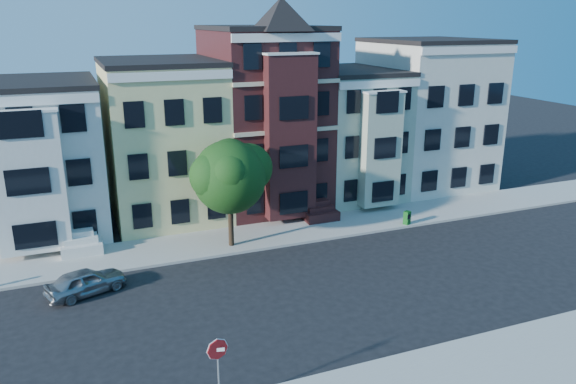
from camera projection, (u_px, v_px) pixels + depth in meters
name	position (u px, v px, depth m)	size (l,w,h in m)	color
ground	(362.00, 285.00, 27.95)	(120.00, 120.00, 0.00)	black
far_sidewalk	(299.00, 230.00, 35.03)	(60.00, 4.00, 0.15)	#9E9B93
near_sidewalk	(467.00, 374.00, 20.83)	(60.00, 4.00, 0.15)	#9E9B93
house_white	(32.00, 160.00, 34.16)	(8.00, 9.00, 9.00)	silver
house_yellow	(163.00, 142.00, 36.85)	(7.00, 9.00, 10.00)	#D8CE88
house_brown	(264.00, 120.00, 39.04)	(7.00, 9.00, 12.00)	#381516
house_green	(346.00, 134.00, 41.79)	(6.00, 9.00, 9.00)	#A2B097
house_cream	(426.00, 115.00, 43.98)	(8.00, 9.00, 11.00)	beige
street_tree	(230.00, 182.00, 31.43)	(6.57, 6.57, 7.64)	#1A4713
parked_car	(86.00, 282.00, 26.93)	(1.51, 3.75, 1.28)	#999CA1
newspaper_box	(407.00, 218.00, 35.76)	(0.39, 0.34, 0.86)	#105518
stop_sign	(218.00, 368.00, 18.70)	(0.79, 0.11, 2.86)	#B01214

